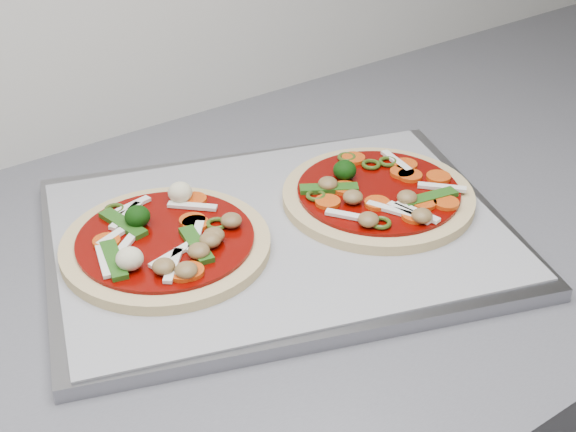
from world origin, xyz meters
TOP-DOWN VIEW (x-y plane):
  - countertop at (0.00, 1.30)m, footprint 3.60×0.60m
  - baking_tray at (0.27, 1.30)m, footprint 0.52×0.45m
  - parchment at (0.27, 1.30)m, footprint 0.49×0.42m
  - pizza_left at (0.16, 1.33)m, footprint 0.27×0.27m
  - pizza_right at (0.38, 1.28)m, footprint 0.20×0.20m

SIDE VIEW (x-z plane):
  - countertop at x=0.00m, z-range 0.86..0.90m
  - baking_tray at x=0.27m, z-range 0.90..0.91m
  - parchment at x=0.27m, z-range 0.91..0.92m
  - pizza_right at x=0.38m, z-range 0.91..0.94m
  - pizza_left at x=0.16m, z-range 0.91..0.94m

